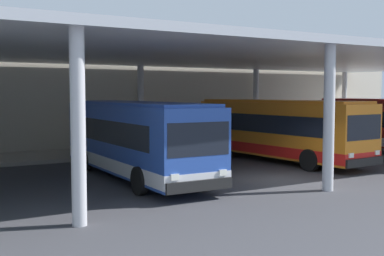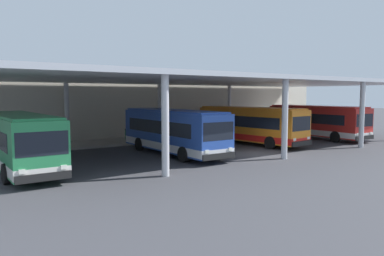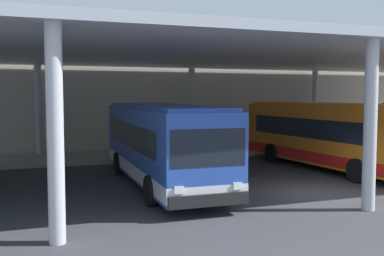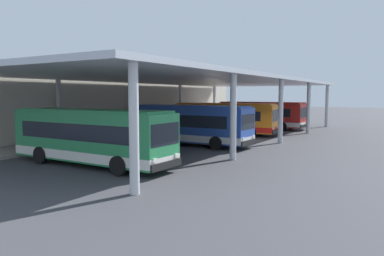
{
  "view_description": "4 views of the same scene",
  "coord_description": "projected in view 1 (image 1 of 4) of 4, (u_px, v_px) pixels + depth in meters",
  "views": [
    {
      "loc": [
        -13.34,
        -15.22,
        3.55
      ],
      "look_at": [
        -2.8,
        2.43,
        2.08
      ],
      "focal_mm": 46.29,
      "sensor_mm": 36.0,
      "label": 1
    },
    {
      "loc": [
        -19.5,
        -19.08,
        4.22
      ],
      "look_at": [
        -3.69,
        2.85,
        1.86
      ],
      "focal_mm": 35.41,
      "sensor_mm": 36.0,
      "label": 2
    },
    {
      "loc": [
        -9.86,
        -13.62,
        3.57
      ],
      "look_at": [
        -2.96,
        5.33,
        2.08
      ],
      "focal_mm": 42.43,
      "sensor_mm": 36.0,
      "label": 3
    },
    {
      "loc": [
        -29.56,
        -11.94,
        3.96
      ],
      "look_at": [
        -5.1,
        2.98,
        1.39
      ],
      "focal_mm": 34.18,
      "sensor_mm": 36.0,
      "label": 4
    }
  ],
  "objects": [
    {
      "name": "trash_bin",
      "position": [
        84.0,
        143.0,
        28.24
      ],
      "size": [
        0.52,
        0.52,
        0.98
      ],
      "color": "#236638",
      "rests_on": "platform_kerb"
    },
    {
      "name": "platform_kerb",
      "position": [
        153.0,
        149.0,
        30.17
      ],
      "size": [
        42.0,
        4.5,
        0.18
      ],
      "primitive_type": "cube",
      "color": "#A39E93",
      "rests_on": "ground"
    },
    {
      "name": "bench_waiting",
      "position": [
        134.0,
        141.0,
        29.55
      ],
      "size": [
        1.8,
        0.45,
        0.92
      ],
      "color": "brown",
      "rests_on": "platform_kerb"
    },
    {
      "name": "bus_middle_bay",
      "position": [
        279.0,
        129.0,
        25.65
      ],
      "size": [
        3.2,
        10.67,
        3.17
      ],
      "color": "orange",
      "rests_on": "ground"
    },
    {
      "name": "bus_second_bay",
      "position": [
        135.0,
        139.0,
        20.44
      ],
      "size": [
        2.87,
        10.58,
        3.17
      ],
      "color": "#284CA8",
      "rests_on": "ground"
    },
    {
      "name": "canopy_shelter",
      "position": [
        209.0,
        57.0,
        24.44
      ],
      "size": [
        40.0,
        17.0,
        5.55
      ],
      "color": "silver",
      "rests_on": "ground"
    },
    {
      "name": "ground_plane",
      "position": [
        282.0,
        180.0,
        20.11
      ],
      "size": [
        200.0,
        200.0,
        0.0
      ],
      "primitive_type": "plane",
      "color": "#3D3D42"
    },
    {
      "name": "station_building_facade",
      "position": [
        131.0,
        97.0,
        32.72
      ],
      "size": [
        48.0,
        1.6,
        6.54
      ],
      "primitive_type": "cube",
      "color": "beige",
      "rests_on": "ground"
    }
  ]
}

